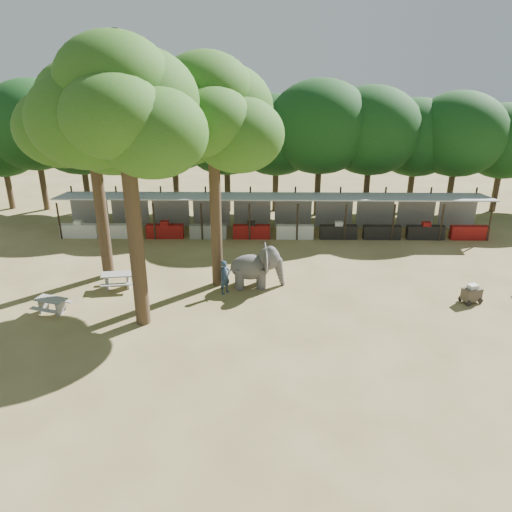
{
  "coord_description": "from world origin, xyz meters",
  "views": [
    {
      "loc": [
        -0.69,
        -17.47,
        11.25
      ],
      "look_at": [
        -1.0,
        5.0,
        2.0
      ],
      "focal_mm": 35.0,
      "sensor_mm": 36.0,
      "label": 1
    }
  ],
  "objects_px": {
    "yard_tree_left": "(88,119)",
    "picnic_table_near": "(52,304)",
    "picnic_table_far": "(118,279)",
    "yard_tree_back": "(210,115)",
    "cart_front": "(472,294)",
    "handler": "(225,277)",
    "yard_tree_center": "(121,109)",
    "elephant": "(257,266)"
  },
  "relations": [
    {
      "from": "yard_tree_back",
      "to": "picnic_table_far",
      "type": "height_order",
      "value": "yard_tree_back"
    },
    {
      "from": "handler",
      "to": "yard_tree_left",
      "type": "bearing_deg",
      "value": 111.67
    },
    {
      "from": "yard_tree_back",
      "to": "yard_tree_left",
      "type": "bearing_deg",
      "value": 170.54
    },
    {
      "from": "yard_tree_back",
      "to": "picnic_table_near",
      "type": "xyz_separation_m",
      "value": [
        -7.28,
        -3.36,
        -8.08
      ]
    },
    {
      "from": "handler",
      "to": "picnic_table_far",
      "type": "height_order",
      "value": "handler"
    },
    {
      "from": "yard_tree_center",
      "to": "elephant",
      "type": "height_order",
      "value": "yard_tree_center"
    },
    {
      "from": "handler",
      "to": "picnic_table_near",
      "type": "distance_m",
      "value": 8.17
    },
    {
      "from": "picnic_table_near",
      "to": "handler",
      "type": "bearing_deg",
      "value": 32.56
    },
    {
      "from": "yard_tree_back",
      "to": "picnic_table_near",
      "type": "height_order",
      "value": "yard_tree_back"
    },
    {
      "from": "elephant",
      "to": "picnic_table_near",
      "type": "bearing_deg",
      "value": -165.27
    },
    {
      "from": "yard_tree_back",
      "to": "cart_front",
      "type": "height_order",
      "value": "yard_tree_back"
    },
    {
      "from": "cart_front",
      "to": "yard_tree_back",
      "type": "bearing_deg",
      "value": 150.45
    },
    {
      "from": "yard_tree_left",
      "to": "handler",
      "type": "distance_m",
      "value": 10.11
    },
    {
      "from": "yard_tree_back",
      "to": "elephant",
      "type": "distance_m",
      "value": 7.77
    },
    {
      "from": "elephant",
      "to": "picnic_table_far",
      "type": "xyz_separation_m",
      "value": [
        -7.1,
        -0.33,
        -0.58
      ]
    },
    {
      "from": "yard_tree_left",
      "to": "picnic_table_near",
      "type": "xyz_separation_m",
      "value": [
        -1.28,
        -4.36,
        -7.74
      ]
    },
    {
      "from": "yard_tree_back",
      "to": "handler",
      "type": "distance_m",
      "value": 7.79
    },
    {
      "from": "yard_tree_left",
      "to": "picnic_table_near",
      "type": "relative_size",
      "value": 6.35
    },
    {
      "from": "elephant",
      "to": "cart_front",
      "type": "xyz_separation_m",
      "value": [
        10.36,
        -1.7,
        -0.63
      ]
    },
    {
      "from": "yard_tree_left",
      "to": "handler",
      "type": "height_order",
      "value": "yard_tree_left"
    },
    {
      "from": "yard_tree_back",
      "to": "picnic_table_far",
      "type": "distance_m",
      "value": 9.45
    },
    {
      "from": "elephant",
      "to": "picnic_table_far",
      "type": "height_order",
      "value": "elephant"
    },
    {
      "from": "handler",
      "to": "cart_front",
      "type": "distance_m",
      "value": 11.97
    },
    {
      "from": "yard_tree_left",
      "to": "picnic_table_near",
      "type": "distance_m",
      "value": 8.97
    },
    {
      "from": "yard_tree_left",
      "to": "picnic_table_near",
      "type": "bearing_deg",
      "value": -106.37
    },
    {
      "from": "handler",
      "to": "elephant",
      "type": "bearing_deg",
      "value": -21.36
    },
    {
      "from": "picnic_table_far",
      "to": "picnic_table_near",
      "type": "bearing_deg",
      "value": -139.48
    },
    {
      "from": "yard_tree_back",
      "to": "picnic_table_near",
      "type": "distance_m",
      "value": 11.38
    },
    {
      "from": "yard_tree_left",
      "to": "picnic_table_far",
      "type": "height_order",
      "value": "yard_tree_left"
    },
    {
      "from": "elephant",
      "to": "picnic_table_far",
      "type": "bearing_deg",
      "value": 179.78
    },
    {
      "from": "picnic_table_near",
      "to": "yard_tree_left",
      "type": "bearing_deg",
      "value": 90.91
    },
    {
      "from": "yard_tree_back",
      "to": "cart_front",
      "type": "distance_m",
      "value": 15.05
    },
    {
      "from": "yard_tree_left",
      "to": "cart_front",
      "type": "xyz_separation_m",
      "value": [
        18.52,
        -3.06,
        -7.74
      ]
    },
    {
      "from": "yard_tree_center",
      "to": "elephant",
      "type": "distance_m",
      "value": 10.29
    },
    {
      "from": "picnic_table_far",
      "to": "yard_tree_back",
      "type": "bearing_deg",
      "value": -0.26
    },
    {
      "from": "yard_tree_left",
      "to": "cart_front",
      "type": "bearing_deg",
      "value": -9.37
    },
    {
      "from": "elephant",
      "to": "picnic_table_near",
      "type": "height_order",
      "value": "elephant"
    },
    {
      "from": "cart_front",
      "to": "yard_tree_center",
      "type": "bearing_deg",
      "value": 166.92
    },
    {
      "from": "handler",
      "to": "picnic_table_near",
      "type": "relative_size",
      "value": 1.0
    },
    {
      "from": "yard_tree_center",
      "to": "picnic_table_near",
      "type": "distance_m",
      "value": 9.76
    },
    {
      "from": "yard_tree_back",
      "to": "elephant",
      "type": "relative_size",
      "value": 3.99
    },
    {
      "from": "yard_tree_left",
      "to": "cart_front",
      "type": "relative_size",
      "value": 9.9
    }
  ]
}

